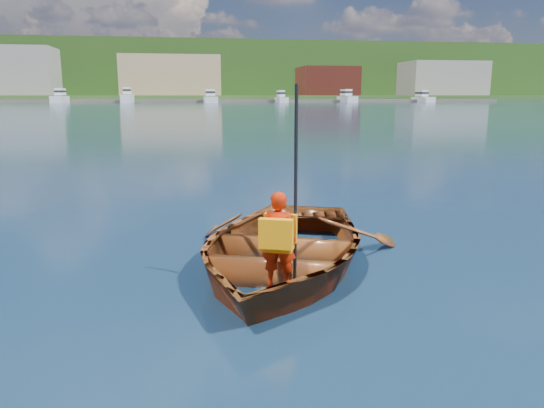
{
  "coord_description": "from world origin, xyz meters",
  "views": [
    {
      "loc": [
        -0.62,
        -6.83,
        2.05
      ],
      "look_at": [
        0.34,
        -0.81,
        0.79
      ],
      "focal_mm": 35.0,
      "sensor_mm": 36.0,
      "label": 1
    }
  ],
  "objects_px": {
    "rowboat": "(280,247)",
    "marina_yachts": "(160,98)",
    "child_paddler": "(279,238)",
    "dock": "(230,101)"
  },
  "relations": [
    {
      "from": "rowboat",
      "to": "dock",
      "type": "height_order",
      "value": "dock"
    },
    {
      "from": "child_paddler",
      "to": "dock",
      "type": "relative_size",
      "value": 0.01
    },
    {
      "from": "rowboat",
      "to": "dock",
      "type": "relative_size",
      "value": 0.03
    },
    {
      "from": "marina_yachts",
      "to": "child_paddler",
      "type": "bearing_deg",
      "value": -86.94
    },
    {
      "from": "rowboat",
      "to": "dock",
      "type": "bearing_deg",
      "value": 85.62
    },
    {
      "from": "child_paddler",
      "to": "marina_yachts",
      "type": "xyz_separation_m",
      "value": [
        -7.75,
        145.0,
        0.75
      ]
    },
    {
      "from": "marina_yachts",
      "to": "rowboat",
      "type": "bearing_deg",
      "value": -86.85
    },
    {
      "from": "dock",
      "to": "marina_yachts",
      "type": "height_order",
      "value": "marina_yachts"
    },
    {
      "from": "rowboat",
      "to": "marina_yachts",
      "type": "distance_m",
      "value": 144.32
    },
    {
      "from": "rowboat",
      "to": "child_paddler",
      "type": "relative_size",
      "value": 2.3
    }
  ]
}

